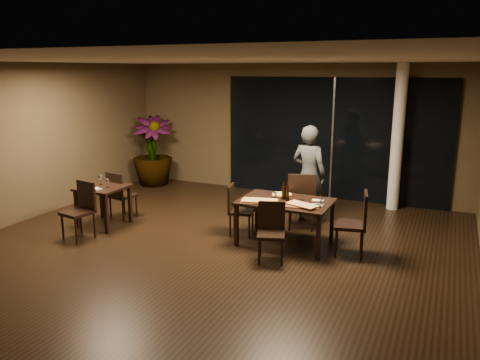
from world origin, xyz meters
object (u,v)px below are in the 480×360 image
chair_main_left (237,207)px  bottle_a (284,191)px  bottle_c (287,191)px  potted_plant (152,151)px  chair_main_far (302,198)px  main_table (285,205)px  bottle_b (288,193)px  chair_side_far (119,193)px  chair_main_right (356,220)px  chair_main_near (271,228)px  diner (309,175)px  chair_side_near (81,207)px  side_table (103,193)px

chair_main_left → bottle_a: bottle_a is taller
bottle_c → potted_plant: bearing=150.9°
potted_plant → chair_main_far: bearing=-21.5°
main_table → bottle_c: size_ratio=5.24×
chair_main_left → bottle_b: 1.04m
chair_main_far → chair_side_far: chair_main_far is taller
chair_main_left → bottle_b: (0.96, -0.09, 0.38)m
chair_main_far → chair_main_right: (1.14, -0.82, -0.02)m
potted_plant → bottle_c: size_ratio=6.06×
bottle_a → bottle_b: bearing=-36.6°
chair_main_near → chair_side_far: size_ratio=0.96×
chair_main_far → chair_main_near: bearing=73.6°
chair_main_right → bottle_c: bottle_c is taller
chair_main_left → bottle_b: size_ratio=3.44×
bottle_b → diner: bearing=90.3°
main_table → chair_main_near: chair_main_near is taller
diner → bottle_b: size_ratio=7.20×
chair_main_near → bottle_a: size_ratio=3.01×
main_table → chair_side_far: size_ratio=1.61×
chair_main_left → diner: (0.95, 1.15, 0.44)m
chair_main_near → bottle_c: (-0.03, 0.82, 0.39)m
chair_side_far → diner: diner is taller
chair_main_near → bottle_c: bearing=73.3°
main_table → diner: diner is taller
potted_plant → bottle_a: bearing=-29.7°
chair_main_far → chair_main_left: 1.20m
chair_side_far → bottle_c: size_ratio=3.26×
main_table → chair_main_left: 0.94m
bottle_c → chair_main_far: bearing=86.5°
chair_main_left → diner: 1.55m
chair_main_far → chair_side_near: size_ratio=1.08×
chair_main_left → chair_main_right: 2.10m
main_table → diner: bearing=88.5°
chair_side_near → potted_plant: (-1.09, 3.71, 0.32)m
bottle_b → chair_main_left: bearing=174.4°
chair_main_far → chair_main_left: bearing=20.4°
chair_main_left → bottle_a: size_ratio=3.00×
side_table → chair_main_left: chair_main_left is taller
diner → bottle_c: (-0.04, -1.13, -0.04)m
chair_main_left → chair_side_near: bearing=104.7°
chair_side_far → bottle_b: size_ratio=3.58×
side_table → chair_side_far: (0.01, 0.46, -0.10)m
chair_side_near → bottle_b: 3.56m
chair_side_far → chair_side_near: (0.08, -1.12, 0.03)m
main_table → diner: size_ratio=0.80×
chair_main_right → bottle_a: size_ratio=3.45×
side_table → diner: (3.43, 1.73, 0.31)m
chair_main_far → bottle_b: 0.85m
chair_main_left → bottle_c: size_ratio=3.13×
bottle_b → side_table: bearing=-171.8°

